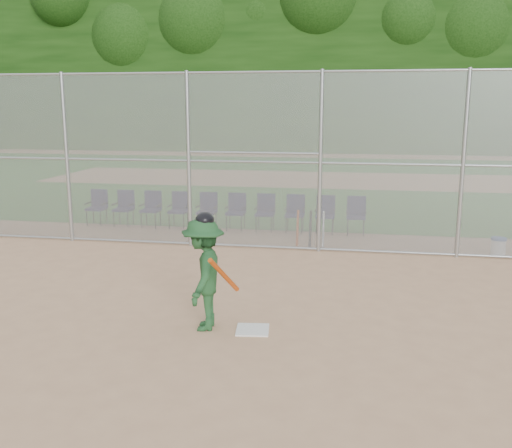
% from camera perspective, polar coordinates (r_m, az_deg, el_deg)
% --- Properties ---
extents(ground, '(100.00, 100.00, 0.00)m').
position_cam_1_polar(ground, '(8.43, -2.98, -10.77)').
color(ground, tan).
rests_on(ground, ground).
extents(grass_strip, '(100.00, 100.00, 0.00)m').
position_cam_1_polar(grass_strip, '(25.85, 5.94, 4.47)').
color(grass_strip, '#235D1C').
rests_on(grass_strip, ground).
extents(dirt_patch_far, '(24.00, 24.00, 0.00)m').
position_cam_1_polar(dirt_patch_far, '(25.85, 5.94, 4.48)').
color(dirt_patch_far, tan).
rests_on(dirt_patch_far, ground).
extents(backstop_fence, '(16.09, 0.09, 4.00)m').
position_cam_1_polar(backstop_fence, '(12.76, 1.94, 6.51)').
color(backstop_fence, gray).
rests_on(backstop_fence, ground).
extents(treeline, '(81.00, 60.00, 11.00)m').
position_cam_1_polar(treeline, '(27.74, 6.49, 16.32)').
color(treeline, black).
rests_on(treeline, ground).
extents(home_plate, '(0.53, 0.53, 0.02)m').
position_cam_1_polar(home_plate, '(8.48, -0.35, -10.53)').
color(home_plate, silver).
rests_on(home_plate, ground).
extents(batter_at_plate, '(0.91, 1.28, 1.75)m').
position_cam_1_polar(batter_at_plate, '(8.33, -5.26, -4.91)').
color(batter_at_plate, '#1C4723').
rests_on(batter_at_plate, ground).
extents(water_cooler, '(0.33, 0.33, 0.41)m').
position_cam_1_polar(water_cooler, '(13.53, 23.07, -2.12)').
color(water_cooler, white).
rests_on(water_cooler, ground).
extents(spare_bats, '(0.66, 0.30, 0.84)m').
position_cam_1_polar(spare_bats, '(13.37, 5.45, -0.46)').
color(spare_bats, '#D84C14').
rests_on(spare_bats, ground).
extents(chair_0, '(0.54, 0.52, 0.96)m').
position_cam_1_polar(chair_0, '(16.32, -15.68, 1.59)').
color(chair_0, '#11133E').
rests_on(chair_0, ground).
extents(chair_1, '(0.54, 0.52, 0.96)m').
position_cam_1_polar(chair_1, '(16.00, -13.14, 1.52)').
color(chair_1, '#11133E').
rests_on(chair_1, ground).
extents(chair_2, '(0.54, 0.52, 0.96)m').
position_cam_1_polar(chair_2, '(15.71, -10.50, 1.45)').
color(chair_2, '#11133E').
rests_on(chair_2, ground).
extents(chair_3, '(0.54, 0.52, 0.96)m').
position_cam_1_polar(chair_3, '(15.46, -7.77, 1.37)').
color(chair_3, '#11133E').
rests_on(chair_3, ground).
extents(chair_4, '(0.54, 0.52, 0.96)m').
position_cam_1_polar(chair_4, '(15.24, -4.95, 1.29)').
color(chair_4, '#11133E').
rests_on(chair_4, ground).
extents(chair_5, '(0.54, 0.52, 0.96)m').
position_cam_1_polar(chair_5, '(15.06, -2.06, 1.20)').
color(chair_5, '#11133E').
rests_on(chair_5, ground).
extents(chair_6, '(0.54, 0.52, 0.96)m').
position_cam_1_polar(chair_6, '(14.92, 0.89, 1.10)').
color(chair_6, '#11133E').
rests_on(chair_6, ground).
extents(chair_7, '(0.54, 0.52, 0.96)m').
position_cam_1_polar(chair_7, '(14.82, 3.89, 1.01)').
color(chair_7, '#11133E').
rests_on(chair_7, ground).
extents(chair_8, '(0.54, 0.52, 0.96)m').
position_cam_1_polar(chair_8, '(14.76, 6.93, 0.90)').
color(chair_8, '#11133E').
rests_on(chair_8, ground).
extents(chair_9, '(0.54, 0.52, 0.96)m').
position_cam_1_polar(chair_9, '(14.74, 9.98, 0.80)').
color(chair_9, '#11133E').
rests_on(chair_9, ground).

